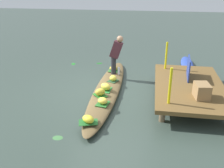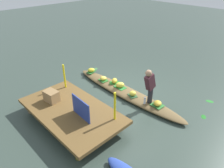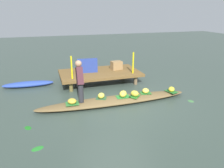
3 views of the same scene
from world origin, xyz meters
TOP-DOWN VIEW (x-y plane):
  - canal_water at (0.00, 0.00)m, footprint 40.00×40.00m
  - dock_platform at (0.09, 2.23)m, footprint 3.20×1.80m
  - vendor_boat at (0.00, 0.00)m, footprint 4.95×0.72m
  - leaf_mat_0 at (0.63, -0.09)m, footprint 0.46×0.45m
  - banana_bunch_0 at (0.63, -0.09)m, footprint 0.32×0.34m
  - leaf_mat_1 at (-0.43, 0.09)m, footprint 0.40×0.37m
  - banana_bunch_1 at (-0.43, 0.09)m, footprint 0.30×0.30m
  - leaf_mat_2 at (-1.36, -0.04)m, footprint 0.40×0.34m
  - banana_bunch_2 at (-1.36, -0.04)m, footprint 0.34×0.36m
  - leaf_mat_3 at (2.00, -0.06)m, footprint 0.36×0.46m
  - banana_bunch_3 at (2.00, -0.06)m, footprint 0.33×0.35m
  - leaf_mat_4 at (0.26, -0.01)m, footprint 0.45×0.30m
  - banana_bunch_4 at (0.26, -0.01)m, footprint 0.36×0.38m
  - leaf_mat_5 at (1.10, 0.07)m, footprint 0.40×0.34m
  - banana_bunch_5 at (1.10, 0.07)m, footprint 0.32×0.33m
  - vendor_person at (-1.08, 0.08)m, footprint 0.20×0.43m
  - water_bottle at (-1.02, 0.18)m, footprint 0.07×0.07m
  - market_banner at (-0.41, 2.23)m, footprint 0.80×0.08m
  - railing_post_west at (-1.11, 1.63)m, footprint 0.06×0.06m
  - railing_post_east at (1.29, 1.63)m, footprint 0.06×0.06m
  - produce_crate at (0.87, 2.41)m, footprint 0.48×0.37m
  - drifting_plant_0 at (-2.59, -0.79)m, footprint 0.23×0.27m
  - drifting_plant_1 at (-2.35, -1.76)m, footprint 0.30×0.24m
  - drifting_plant_2 at (2.40, -0.62)m, footprint 0.17×0.22m

SIDE VIEW (x-z plane):
  - canal_water at x=0.00m, z-range 0.00..0.00m
  - drifting_plant_0 at x=-2.59m, z-range 0.00..0.01m
  - drifting_plant_1 at x=-2.35m, z-range 0.00..0.01m
  - drifting_plant_2 at x=2.40m, z-range 0.00..0.01m
  - vendor_boat at x=0.00m, z-range 0.00..0.18m
  - leaf_mat_0 at x=0.63m, z-range 0.18..0.19m
  - leaf_mat_1 at x=-0.43m, z-range 0.18..0.19m
  - leaf_mat_2 at x=-1.36m, z-range 0.18..0.19m
  - leaf_mat_3 at x=2.00m, z-range 0.18..0.19m
  - leaf_mat_4 at x=0.26m, z-range 0.18..0.19m
  - leaf_mat_5 at x=1.10m, z-range 0.18..0.19m
  - banana_bunch_2 at x=-1.36m, z-range 0.19..0.34m
  - banana_bunch_3 at x=2.00m, z-range 0.19..0.35m
  - banana_bunch_5 at x=1.10m, z-range 0.19..0.35m
  - banana_bunch_1 at x=-0.43m, z-range 0.19..0.36m
  - banana_bunch_0 at x=0.63m, z-range 0.19..0.38m
  - banana_bunch_4 at x=0.26m, z-range 0.19..0.39m
  - water_bottle at x=-1.02m, z-range 0.18..0.43m
  - dock_platform at x=0.09m, z-range 0.16..0.59m
  - produce_crate at x=0.87m, z-range 0.43..0.78m
  - market_banner at x=-0.41m, z-range 0.43..1.02m
  - railing_post_west at x=-1.11m, z-range 0.43..1.28m
  - railing_post_east at x=1.29m, z-range 0.43..1.28m
  - vendor_person at x=-1.08m, z-range 0.27..1.50m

